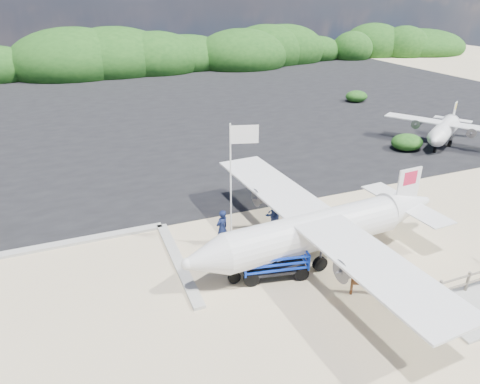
% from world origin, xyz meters
% --- Properties ---
extents(ground, '(160.00, 160.00, 0.00)m').
position_xyz_m(ground, '(0.00, 0.00, 0.00)').
color(ground, beige).
extents(asphalt_apron, '(90.00, 50.00, 0.04)m').
position_xyz_m(asphalt_apron, '(0.00, 30.00, 0.00)').
color(asphalt_apron, '#B2B2B2').
rests_on(asphalt_apron, ground).
extents(lagoon, '(9.00, 7.00, 0.40)m').
position_xyz_m(lagoon, '(-9.00, 1.50, 0.00)').
color(lagoon, '#B2B2B2').
rests_on(lagoon, ground).
extents(walkway_pad, '(3.50, 2.50, 0.10)m').
position_xyz_m(walkway_pad, '(5.50, -6.00, 0.00)').
color(walkway_pad, '#B2B2B2').
rests_on(walkway_pad, ground).
extents(vegetation_band, '(124.00, 8.00, 4.40)m').
position_xyz_m(vegetation_band, '(0.00, 55.00, 0.00)').
color(vegetation_band, '#B2B2B2').
rests_on(vegetation_band, ground).
extents(fence, '(6.40, 2.00, 1.10)m').
position_xyz_m(fence, '(6.00, -5.00, 0.00)').
color(fence, '#B2B2B2').
rests_on(fence, ground).
extents(baggage_cart, '(3.33, 2.29, 1.53)m').
position_xyz_m(baggage_cart, '(-0.85, -0.93, 0.00)').
color(baggage_cart, '#0E38DB').
rests_on(baggage_cart, ground).
extents(flagpole, '(1.33, 0.82, 6.20)m').
position_xyz_m(flagpole, '(-1.76, 1.80, 0.00)').
color(flagpole, white).
rests_on(flagpole, ground).
extents(signboard, '(1.63, 0.85, 1.41)m').
position_xyz_m(signboard, '(2.23, -3.66, 0.00)').
color(signboard, '#543118').
rests_on(signboard, ground).
extents(crew_a, '(0.83, 0.71, 1.93)m').
position_xyz_m(crew_a, '(-2.12, 2.09, 0.97)').
color(crew_a, '#121C43').
rests_on(crew_a, ground).
extents(crew_b, '(1.14, 1.04, 1.91)m').
position_xyz_m(crew_b, '(0.77, 2.58, 0.95)').
color(crew_b, '#121C43').
rests_on(crew_b, ground).
extents(aircraft_large, '(16.46, 16.46, 4.67)m').
position_xyz_m(aircraft_large, '(11.43, 19.20, 0.00)').
color(aircraft_large, '#B2B2B2').
rests_on(aircraft_large, ground).
extents(aircraft_small, '(10.74, 10.74, 2.80)m').
position_xyz_m(aircraft_small, '(-6.86, 37.68, 0.00)').
color(aircraft_small, '#B2B2B2').
rests_on(aircraft_small, ground).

